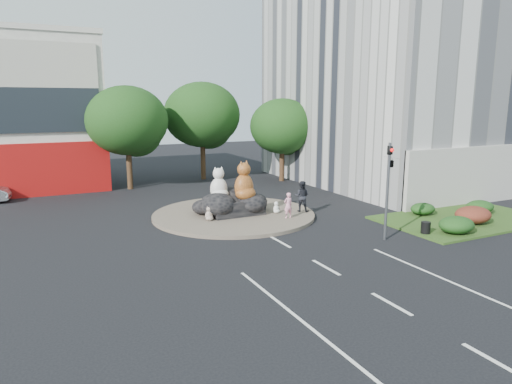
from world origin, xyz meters
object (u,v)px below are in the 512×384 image
pedestrian_dark (302,196)px  litter_bin (426,228)px  kitten_calico (209,213)px  kitten_white (276,207)px  pedestrian_pink (288,205)px  cat_tabby (244,180)px  cat_white (219,183)px

pedestrian_dark → litter_bin: (3.50, -6.83, -0.74)m
kitten_calico → kitten_white: bearing=12.4°
kitten_calico → pedestrian_pink: pedestrian_pink is taller
cat_tabby → kitten_calico: (-2.49, -0.53, -1.67)m
cat_white → kitten_white: 3.85m
pedestrian_pink → litter_bin: (5.08, -5.77, -0.54)m
pedestrian_pink → pedestrian_dark: bearing=-150.0°
cat_white → cat_tabby: size_ratio=0.85×
cat_white → pedestrian_pink: 4.46m
kitten_calico → litter_bin: (9.50, -7.29, -0.20)m
cat_tabby → pedestrian_pink: size_ratio=1.57×
litter_bin → pedestrian_dark: bearing=117.1°
pedestrian_pink → pedestrian_dark: size_ratio=0.79×
pedestrian_dark → cat_tabby: bearing=23.0°
cat_tabby → pedestrian_dark: bearing=-37.7°
cat_white → cat_tabby: 1.56m
cat_white → kitten_calico: bearing=-129.9°
pedestrian_pink → litter_bin: 7.71m
kitten_calico → pedestrian_pink: size_ratio=0.56×
pedestrian_pink → litter_bin: pedestrian_pink is taller
cat_tabby → kitten_calico: size_ratio=2.79×
kitten_calico → litter_bin: 11.98m
litter_bin → kitten_white: bearing=125.6°
cat_white → cat_tabby: (1.36, -0.73, 0.18)m
cat_tabby → kitten_calico: cat_tabby is taller
cat_tabby → kitten_white: 2.64m
kitten_white → pedestrian_dark: (1.63, -0.34, 0.60)m
cat_tabby → pedestrian_pink: bearing=-68.6°
cat_tabby → pedestrian_dark: cat_tabby is taller
kitten_white → pedestrian_pink: (0.05, -1.39, 0.39)m
cat_white → pedestrian_pink: size_ratio=1.33×
pedestrian_dark → cat_white: bearing=19.3°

